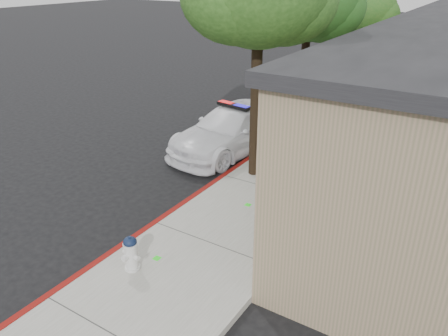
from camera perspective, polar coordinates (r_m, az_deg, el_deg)
ground at (r=10.51m, az=-9.19°, el=-7.59°), size 120.00×120.00×0.00m
sidewalk at (r=11.87m, az=6.27°, el=-2.99°), size 3.20×60.00×0.15m
red_curb at (r=12.53m, az=-0.03°, el=-1.23°), size 0.14×60.00×0.16m
police_car at (r=14.40m, az=1.26°, el=5.14°), size 2.80×5.32×1.59m
fire_hydrant at (r=8.81m, az=-12.05°, el=-10.79°), size 0.43×0.37×0.75m
street_tree_mid at (r=14.45m, az=11.15°, el=20.55°), size 3.23×3.12×5.93m
street_tree_far at (r=20.09m, az=17.75°, el=18.91°), size 2.86×2.64×5.00m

